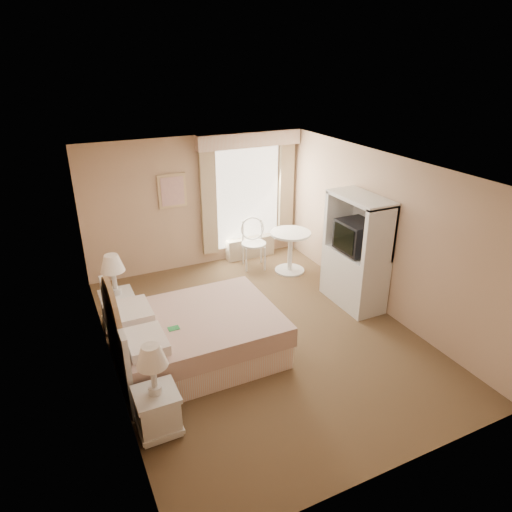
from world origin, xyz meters
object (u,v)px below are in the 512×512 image
nightstand_near (156,401)px  armoire (356,260)px  cafe_chair (253,239)px  nightstand_far (117,301)px  round_table (290,245)px  bed (189,336)px

nightstand_near → armoire: size_ratio=0.60×
cafe_chair → armoire: size_ratio=0.53×
cafe_chair → armoire: 2.20m
nightstand_far → round_table: nightstand_far is taller
nightstand_far → cafe_chair: nightstand_far is taller
nightstand_far → cafe_chair: (2.76, 1.10, 0.12)m
nightstand_near → round_table: size_ratio=1.40×
nightstand_near → nightstand_far: (-0.00, 2.34, 0.02)m
bed → round_table: size_ratio=2.69×
bed → cafe_chair: (2.04, 2.33, 0.21)m
nightstand_near → nightstand_far: nightstand_far is taller
bed → cafe_chair: 3.10m
bed → round_table: bed is taller
cafe_chair → bed: bearing=-116.6°
bed → round_table: (2.57, 1.81, 0.17)m
nightstand_far → round_table: 3.34m
nightstand_far → cafe_chair: bearing=21.7°
nightstand_far → armoire: size_ratio=0.64×
round_table → armoire: armoire is taller
nightstand_near → bed: bearing=57.0°
round_table → armoire: size_ratio=0.43×
bed → cafe_chair: bearing=48.8°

